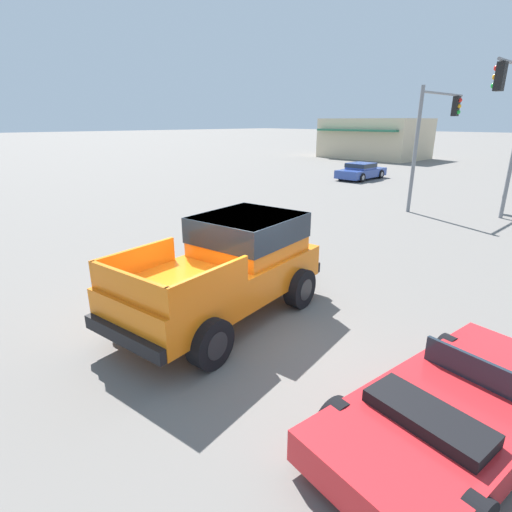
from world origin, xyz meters
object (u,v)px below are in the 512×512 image
at_px(traffic_light_main, 510,112).
at_px(traffic_light_crosswalk, 436,124).
at_px(orange_pickup_truck, 231,262).
at_px(parked_car_blue, 361,171).
at_px(red_convertible_car, 455,411).

distance_m(traffic_light_main, traffic_light_crosswalk, 3.61).
relative_size(orange_pickup_truck, traffic_light_crosswalk, 0.96).
xyz_separation_m(orange_pickup_truck, parked_car_blue, (-9.56, 20.13, -0.56)).
height_order(orange_pickup_truck, parked_car_blue, orange_pickup_truck).
height_order(red_convertible_car, traffic_light_main, traffic_light_main).
distance_m(parked_car_blue, traffic_light_main, 13.59).
bearing_deg(traffic_light_main, red_convertible_car, 15.47).
xyz_separation_m(orange_pickup_truck, traffic_light_main, (1.18, 12.66, 3.09)).
bearing_deg(traffic_light_crosswalk, parked_car_blue, 50.68).
distance_m(orange_pickup_truck, traffic_light_crosswalk, 14.44).
bearing_deg(red_convertible_car, orange_pickup_truck, -176.65).
relative_size(orange_pickup_truck, parked_car_blue, 1.21).
bearing_deg(orange_pickup_truck, traffic_light_main, 75.24).
bearing_deg(parked_car_blue, orange_pickup_truck, -66.42).
relative_size(parked_car_blue, traffic_light_crosswalk, 0.79).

